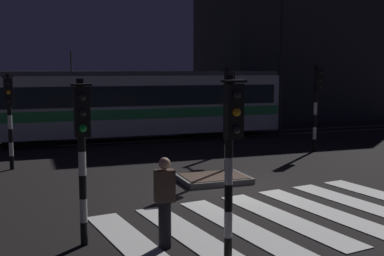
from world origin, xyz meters
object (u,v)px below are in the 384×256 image
(street_lamp_trackside_right, at_px, (284,44))
(traffic_light_median_centre, at_px, (228,105))
(traffic_light_corner_far_right, at_px, (317,95))
(traffic_light_corner_far_left, at_px, (9,107))
(tram, at_px, (123,103))
(traffic_light_kerb_mid_left, at_px, (231,141))
(pedestrian_waiting_at_kerb, at_px, (165,202))
(traffic_light_corner_near_left, at_px, (82,137))

(street_lamp_trackside_right, bearing_deg, traffic_light_median_centre, -130.72)
(traffic_light_median_centre, bearing_deg, traffic_light_corner_far_right, 28.76)
(traffic_light_corner_far_left, distance_m, tram, 7.31)
(traffic_light_corner_far_right, height_order, street_lamp_trackside_right, street_lamp_trackside_right)
(traffic_light_kerb_mid_left, bearing_deg, traffic_light_corner_far_right, 49.17)
(traffic_light_median_centre, height_order, tram, tram)
(traffic_light_kerb_mid_left, bearing_deg, pedestrian_waiting_at_kerb, 125.09)
(traffic_light_corner_far_right, bearing_deg, traffic_light_corner_far_left, 178.24)
(traffic_light_corner_near_left, relative_size, tram, 0.20)
(street_lamp_trackside_right, bearing_deg, traffic_light_corner_far_right, -102.86)
(traffic_light_corner_near_left, bearing_deg, traffic_light_corner_far_right, 36.45)
(traffic_light_corner_near_left, distance_m, tram, 13.78)
(traffic_light_corner_near_left, distance_m, pedestrian_waiting_at_kerb, 1.92)
(traffic_light_corner_far_right, bearing_deg, tram, 139.17)
(pedestrian_waiting_at_kerb, bearing_deg, traffic_light_corner_near_left, 157.92)
(traffic_light_median_centre, relative_size, street_lamp_trackside_right, 0.47)
(traffic_light_corner_far_right, relative_size, pedestrian_waiting_at_kerb, 2.05)
(traffic_light_corner_far_right, height_order, pedestrian_waiting_at_kerb, traffic_light_corner_far_right)
(traffic_light_kerb_mid_left, xyz_separation_m, traffic_light_corner_near_left, (-2.21, 1.72, -0.06))
(tram, bearing_deg, traffic_light_median_centre, -79.97)
(traffic_light_corner_far_left, height_order, pedestrian_waiting_at_kerb, traffic_light_corner_far_left)
(traffic_light_median_centre, height_order, traffic_light_corner_near_left, traffic_light_median_centre)
(traffic_light_corner_far_right, height_order, traffic_light_corner_near_left, traffic_light_corner_far_right)
(traffic_light_corner_far_right, bearing_deg, pedestrian_waiting_at_kerb, -137.38)
(traffic_light_kerb_mid_left, bearing_deg, traffic_light_corner_near_left, 142.08)
(street_lamp_trackside_right, bearing_deg, pedestrian_waiting_at_kerb, -128.25)
(tram, bearing_deg, traffic_light_corner_near_left, -104.72)
(tram, bearing_deg, street_lamp_trackside_right, -10.87)
(traffic_light_corner_far_left, relative_size, traffic_light_median_centre, 0.94)
(traffic_light_kerb_mid_left, relative_size, pedestrian_waiting_at_kerb, 1.89)
(traffic_light_corner_far_left, height_order, traffic_light_corner_far_right, traffic_light_corner_far_right)
(traffic_light_corner_near_left, bearing_deg, traffic_light_corner_far_left, 99.91)
(traffic_light_median_centre, xyz_separation_m, pedestrian_waiting_at_kerb, (-3.63, -5.26, -1.35))
(traffic_light_median_centre, relative_size, tram, 0.22)
(traffic_light_median_centre, height_order, traffic_light_corner_far_right, traffic_light_corner_far_right)
(traffic_light_corner_far_left, bearing_deg, traffic_light_median_centre, -26.51)
(traffic_light_kerb_mid_left, xyz_separation_m, tram, (1.29, 15.04, -0.38))
(traffic_light_median_centre, relative_size, traffic_light_corner_near_left, 1.08)
(traffic_light_corner_near_left, bearing_deg, traffic_light_kerb_mid_left, -37.92)
(traffic_light_corner_far_right, distance_m, traffic_light_corner_near_left, 12.68)
(traffic_light_corner_far_right, xyz_separation_m, pedestrian_waiting_at_kerb, (-8.80, -8.10, -1.43))
(traffic_light_corner_far_left, height_order, traffic_light_kerb_mid_left, traffic_light_kerb_mid_left)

